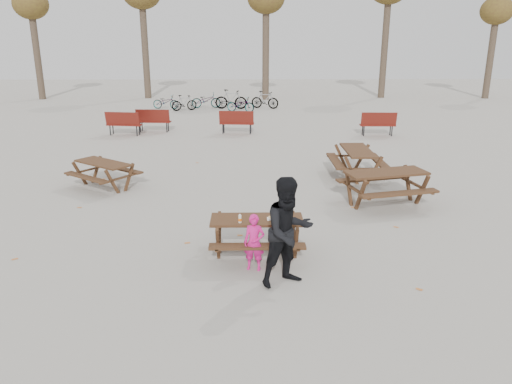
{
  "coord_description": "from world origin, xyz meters",
  "views": [
    {
      "loc": [
        -0.16,
        -9.09,
        4.21
      ],
      "look_at": [
        0.0,
        1.0,
        1.0
      ],
      "focal_mm": 35.0,
      "sensor_mm": 36.0,
      "label": 1
    }
  ],
  "objects_px": {
    "main_picnic_table": "(257,228)",
    "picnic_table_far": "(357,163)",
    "food_tray": "(272,219)",
    "child": "(254,243)",
    "picnic_table_east": "(385,188)",
    "soda_bottle": "(240,219)",
    "picnic_table_north": "(104,175)",
    "adult": "(288,232)"
  },
  "relations": [
    {
      "from": "soda_bottle",
      "to": "child",
      "type": "distance_m",
      "value": 0.58
    },
    {
      "from": "picnic_table_east",
      "to": "food_tray",
      "type": "bearing_deg",
      "value": -148.44
    },
    {
      "from": "picnic_table_north",
      "to": "child",
      "type": "bearing_deg",
      "value": -14.0
    },
    {
      "from": "food_tray",
      "to": "child",
      "type": "xyz_separation_m",
      "value": [
        -0.35,
        -0.56,
        -0.25
      ]
    },
    {
      "from": "main_picnic_table",
      "to": "picnic_table_east",
      "type": "relative_size",
      "value": 0.88
    },
    {
      "from": "picnic_table_far",
      "to": "soda_bottle",
      "type": "bearing_deg",
      "value": 149.19
    },
    {
      "from": "picnic_table_east",
      "to": "picnic_table_north",
      "type": "relative_size",
      "value": 1.17
    },
    {
      "from": "main_picnic_table",
      "to": "picnic_table_north",
      "type": "height_order",
      "value": "main_picnic_table"
    },
    {
      "from": "food_tray",
      "to": "picnic_table_north",
      "type": "distance_m",
      "value": 6.55
    },
    {
      "from": "soda_bottle",
      "to": "picnic_table_north",
      "type": "distance_m",
      "value": 6.26
    },
    {
      "from": "child",
      "to": "picnic_table_far",
      "type": "distance_m",
      "value": 7.07
    },
    {
      "from": "food_tray",
      "to": "adult",
      "type": "xyz_separation_m",
      "value": [
        0.23,
        -1.11,
        0.18
      ]
    },
    {
      "from": "main_picnic_table",
      "to": "soda_bottle",
      "type": "height_order",
      "value": "soda_bottle"
    },
    {
      "from": "food_tray",
      "to": "adult",
      "type": "relative_size",
      "value": 0.09
    },
    {
      "from": "food_tray",
      "to": "picnic_table_far",
      "type": "distance_m",
      "value": 6.43
    },
    {
      "from": "child",
      "to": "picnic_table_east",
      "type": "relative_size",
      "value": 0.53
    },
    {
      "from": "food_tray",
      "to": "adult",
      "type": "bearing_deg",
      "value": -78.1
    },
    {
      "from": "food_tray",
      "to": "picnic_table_north",
      "type": "xyz_separation_m",
      "value": [
        -4.56,
        4.69,
        -0.42
      ]
    },
    {
      "from": "food_tray",
      "to": "soda_bottle",
      "type": "xyz_separation_m",
      "value": [
        -0.61,
        -0.14,
        0.05
      ]
    },
    {
      "from": "food_tray",
      "to": "picnic_table_east",
      "type": "height_order",
      "value": "picnic_table_east"
    },
    {
      "from": "soda_bottle",
      "to": "child",
      "type": "relative_size",
      "value": 0.16
    },
    {
      "from": "child",
      "to": "picnic_table_far",
      "type": "xyz_separation_m",
      "value": [
        3.22,
        6.3,
        -0.11
      ]
    },
    {
      "from": "main_picnic_table",
      "to": "picnic_table_east",
      "type": "distance_m",
      "value": 4.51
    },
    {
      "from": "soda_bottle",
      "to": "picnic_table_north",
      "type": "bearing_deg",
      "value": 129.2
    },
    {
      "from": "adult",
      "to": "picnic_table_east",
      "type": "relative_size",
      "value": 0.95
    },
    {
      "from": "child",
      "to": "main_picnic_table",
      "type": "bearing_deg",
      "value": 95.3
    },
    {
      "from": "soda_bottle",
      "to": "picnic_table_north",
      "type": "relative_size",
      "value": 0.1
    },
    {
      "from": "food_tray",
      "to": "picnic_table_far",
      "type": "relative_size",
      "value": 0.09
    },
    {
      "from": "picnic_table_east",
      "to": "soda_bottle",
      "type": "bearing_deg",
      "value": -152.37
    },
    {
      "from": "food_tray",
      "to": "soda_bottle",
      "type": "height_order",
      "value": "soda_bottle"
    },
    {
      "from": "soda_bottle",
      "to": "picnic_table_east",
      "type": "xyz_separation_m",
      "value": [
        3.66,
        3.24,
        -0.41
      ]
    },
    {
      "from": "child",
      "to": "adult",
      "type": "xyz_separation_m",
      "value": [
        0.58,
        -0.55,
        0.43
      ]
    },
    {
      "from": "soda_bottle",
      "to": "picnic_table_east",
      "type": "height_order",
      "value": "soda_bottle"
    },
    {
      "from": "main_picnic_table",
      "to": "picnic_table_north",
      "type": "xyz_separation_m",
      "value": [
        -4.27,
        4.63,
        -0.21
      ]
    },
    {
      "from": "child",
      "to": "adult",
      "type": "bearing_deg",
      "value": -32.97
    },
    {
      "from": "child",
      "to": "adult",
      "type": "height_order",
      "value": "adult"
    },
    {
      "from": "child",
      "to": "picnic_table_east",
      "type": "height_order",
      "value": "child"
    },
    {
      "from": "adult",
      "to": "food_tray",
      "type": "bearing_deg",
      "value": 74.24
    },
    {
      "from": "adult",
      "to": "main_picnic_table",
      "type": "bearing_deg",
      "value": 86.26
    },
    {
      "from": "picnic_table_east",
      "to": "picnic_table_far",
      "type": "height_order",
      "value": "picnic_table_east"
    },
    {
      "from": "main_picnic_table",
      "to": "picnic_table_far",
      "type": "relative_size",
      "value": 0.91
    },
    {
      "from": "food_tray",
      "to": "main_picnic_table",
      "type": "bearing_deg",
      "value": 167.22
    }
  ]
}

